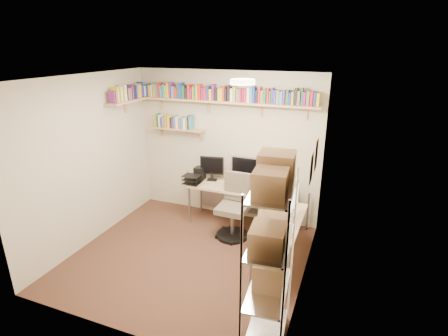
{
  "coord_description": "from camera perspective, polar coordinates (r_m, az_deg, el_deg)",
  "views": [
    {
      "loc": [
        2.03,
        -3.83,
        2.88
      ],
      "look_at": [
        0.33,
        0.55,
        1.21
      ],
      "focal_mm": 28.0,
      "sensor_mm": 36.0,
      "label": 1
    }
  ],
  "objects": [
    {
      "name": "room_shell",
      "position": [
        4.53,
        -6.35,
        2.35
      ],
      "size": [
        3.24,
        3.04,
        2.52
      ],
      "color": "beige",
      "rests_on": "ground"
    },
    {
      "name": "wire_rack",
      "position": [
        3.22,
        7.7,
        -9.77
      ],
      "size": [
        0.45,
        0.81,
        1.98
      ],
      "rotation": [
        0.0,
        0.0,
        0.09
      ],
      "color": "silver",
      "rests_on": "ground"
    },
    {
      "name": "wall_shelves",
      "position": [
        5.74,
        -4.23,
        10.96
      ],
      "size": [
        3.12,
        1.09,
        0.8
      ],
      "color": "tan",
      "rests_on": "ground"
    },
    {
      "name": "ground",
      "position": [
        5.2,
        -5.76,
        -14.19
      ],
      "size": [
        3.2,
        3.2,
        0.0
      ],
      "primitive_type": "plane",
      "color": "#412A1C",
      "rests_on": "ground"
    },
    {
      "name": "corner_desk",
      "position": [
        5.49,
        3.16,
        -4.21
      ],
      "size": [
        2.07,
        1.73,
        1.18
      ],
      "color": "beige",
      "rests_on": "ground"
    },
    {
      "name": "office_chair",
      "position": [
        5.49,
        1.6,
        -6.98
      ],
      "size": [
        0.53,
        0.54,
        1.02
      ],
      "rotation": [
        0.0,
        0.0,
        -0.02
      ],
      "color": "black",
      "rests_on": "ground"
    }
  ]
}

